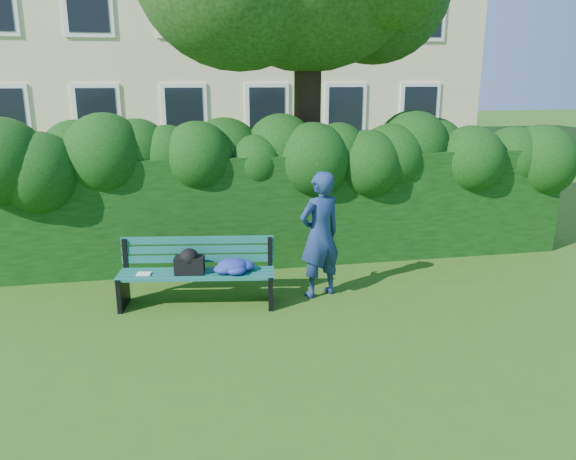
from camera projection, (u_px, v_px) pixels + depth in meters
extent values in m
plane|color=#375618|center=(297.00, 311.00, 7.41)|extent=(80.00, 80.00, 0.00)
cube|color=white|center=(5.00, 114.00, 15.21)|extent=(1.30, 0.08, 1.60)
cube|color=black|center=(4.00, 114.00, 15.17)|extent=(1.05, 0.04, 1.35)
cube|color=white|center=(97.00, 113.00, 15.65)|extent=(1.30, 0.08, 1.60)
cube|color=black|center=(97.00, 113.00, 15.61)|extent=(1.05, 0.04, 1.35)
cube|color=white|center=(184.00, 112.00, 16.09)|extent=(1.30, 0.08, 1.60)
cube|color=black|center=(184.00, 112.00, 16.06)|extent=(1.05, 0.04, 1.35)
cube|color=white|center=(267.00, 111.00, 16.54)|extent=(1.30, 0.08, 1.60)
cube|color=black|center=(267.00, 111.00, 16.50)|extent=(1.05, 0.04, 1.35)
cube|color=white|center=(345.00, 110.00, 16.98)|extent=(1.30, 0.08, 1.60)
cube|color=black|center=(345.00, 110.00, 16.95)|extent=(1.05, 0.04, 1.35)
cube|color=white|center=(419.00, 109.00, 17.43)|extent=(1.30, 0.08, 1.60)
cube|color=black|center=(420.00, 109.00, 17.39)|extent=(1.05, 0.04, 1.35)
cube|color=white|center=(88.00, 6.00, 14.91)|extent=(1.30, 0.08, 1.60)
cube|color=black|center=(87.00, 5.00, 14.87)|extent=(1.05, 0.04, 1.35)
cube|color=white|center=(179.00, 8.00, 15.35)|extent=(1.30, 0.08, 1.60)
cube|color=black|center=(179.00, 7.00, 15.31)|extent=(1.05, 0.04, 1.35)
cube|color=white|center=(266.00, 9.00, 15.79)|extent=(1.30, 0.08, 1.60)
cube|color=black|center=(266.00, 9.00, 15.76)|extent=(1.05, 0.04, 1.35)
cube|color=white|center=(348.00, 11.00, 16.24)|extent=(1.30, 0.08, 1.60)
cube|color=black|center=(348.00, 11.00, 16.20)|extent=(1.05, 0.04, 1.35)
cube|color=white|center=(425.00, 13.00, 16.68)|extent=(1.30, 0.08, 1.60)
cube|color=black|center=(426.00, 13.00, 16.65)|extent=(1.05, 0.04, 1.35)
cube|color=black|center=(269.00, 208.00, 9.25)|extent=(10.00, 1.00, 1.80)
cylinder|color=black|center=(307.00, 108.00, 9.76)|extent=(0.47, 0.47, 4.90)
cube|color=#105353|center=(195.00, 279.00, 7.30)|extent=(2.06, 0.41, 0.04)
cube|color=#105353|center=(196.00, 276.00, 7.42)|extent=(2.06, 0.41, 0.04)
cube|color=#105353|center=(197.00, 272.00, 7.53)|extent=(2.06, 0.41, 0.04)
cube|color=#105353|center=(198.00, 270.00, 7.65)|extent=(2.06, 0.41, 0.04)
cube|color=#105353|center=(198.00, 259.00, 7.69)|extent=(2.05, 0.34, 0.10)
cube|color=#105353|center=(198.00, 249.00, 7.66)|extent=(2.05, 0.34, 0.10)
cube|color=#105353|center=(198.00, 240.00, 7.64)|extent=(2.05, 0.34, 0.10)
cube|color=black|center=(123.00, 291.00, 7.49)|extent=(0.13, 0.50, 0.44)
cube|color=black|center=(125.00, 255.00, 7.63)|extent=(0.07, 0.07, 0.45)
cube|color=black|center=(121.00, 277.00, 7.39)|extent=(0.12, 0.42, 0.05)
cube|color=black|center=(270.00, 289.00, 7.58)|extent=(0.13, 0.50, 0.44)
cube|color=black|center=(270.00, 253.00, 7.71)|extent=(0.07, 0.07, 0.45)
cube|color=black|center=(270.00, 275.00, 7.47)|extent=(0.12, 0.42, 0.05)
cube|color=white|center=(144.00, 274.00, 7.39)|extent=(0.20, 0.16, 0.02)
cube|color=black|center=(190.00, 265.00, 7.43)|extent=(0.42, 0.29, 0.22)
imported|color=navy|center=(320.00, 235.00, 7.73)|extent=(0.76, 0.63, 1.77)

